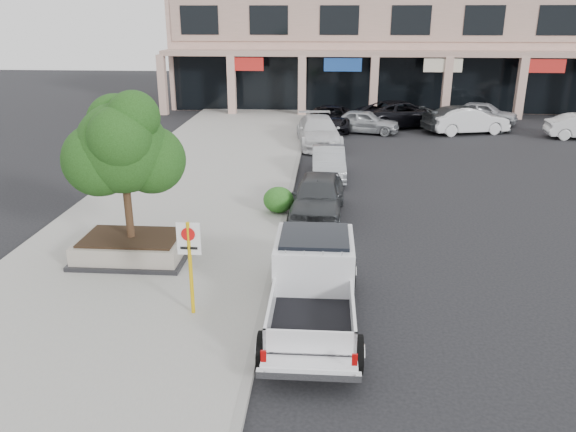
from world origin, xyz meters
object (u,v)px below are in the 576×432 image
object	(u,v)px
curb_car_a	(318,196)
lot_car_b	(468,120)
lot_car_c	(467,119)
pickup_truck	(313,287)
lot_car_e	(484,113)
planter_tree	(129,147)
lot_car_d	(402,114)
lot_car_a	(365,121)
curb_car_c	(319,132)
no_parking_sign	(190,256)
curb_car_d	(331,118)
planter	(132,248)
curb_car_b	(328,163)

from	to	relation	value
curb_car_a	lot_car_b	size ratio (longest dim) A/B	0.92
curb_car_a	lot_car_c	bearing A→B (deg)	64.63
pickup_truck	lot_car_e	xyz separation A→B (m)	(10.51, 26.36, -0.17)
planter_tree	lot_car_e	bearing A→B (deg)	55.91
planter_tree	lot_car_d	xyz separation A→B (m)	(10.20, 21.83, -2.57)
lot_car_a	lot_car_e	bearing A→B (deg)	-51.58
curb_car_c	no_parking_sign	bearing A→B (deg)	-105.12
lot_car_d	lot_car_e	bearing A→B (deg)	-100.64
curb_car_c	curb_car_d	distance (m)	4.67
curb_car_d	lot_car_e	bearing A→B (deg)	17.52
curb_car_d	lot_car_d	bearing A→B (deg)	18.72
planter_tree	no_parking_sign	world-z (taller)	planter_tree
curb_car_d	lot_car_c	bearing A→B (deg)	0.78
curb_car_c	lot_car_c	bearing A→B (deg)	18.66
no_parking_sign	lot_car_e	xyz separation A→B (m)	(13.36, 26.40, -0.90)
curb_car_c	lot_car_b	xyz separation A→B (m)	(8.99, 4.04, 0.01)
curb_car_c	lot_car_d	distance (m)	7.96
curb_car_c	lot_car_d	xyz separation A→B (m)	(5.25, 5.97, 0.05)
curb_car_d	planter	bearing A→B (deg)	-103.18
no_parking_sign	lot_car_d	size ratio (longest dim) A/B	0.38
curb_car_d	lot_car_e	xyz separation A→B (m)	(10.11, 2.74, 0.00)
curb_car_c	lot_car_c	world-z (taller)	lot_car_c
planter	pickup_truck	distance (m)	6.14
lot_car_c	lot_car_d	distance (m)	4.05
curb_car_b	lot_car_c	xyz separation A→B (m)	(8.42, 10.80, 0.14)
pickup_truck	curb_car_a	xyz separation A→B (m)	(-0.04, 7.46, -0.15)
curb_car_a	lot_car_b	distance (m)	17.88
lot_car_b	no_parking_sign	bearing A→B (deg)	137.42
lot_car_a	planter_tree	bearing A→B (deg)	172.46
lot_car_a	planter	bearing A→B (deg)	172.28
planter_tree	curb_car_d	world-z (taller)	planter_tree
lot_car_a	curb_car_b	bearing A→B (deg)	-178.24
lot_car_e	curb_car_b	bearing A→B (deg)	164.21
curb_car_a	lot_car_a	world-z (taller)	curb_car_a
curb_car_a	lot_car_c	xyz separation A→B (m)	(8.77, 15.94, 0.05)
curb_car_b	lot_car_a	xyz separation A→B (m)	(2.18, 10.11, 0.04)
pickup_truck	lot_car_d	world-z (taller)	pickup_truck
curb_car_a	lot_car_c	world-z (taller)	lot_car_c
curb_car_d	lot_car_e	size ratio (longest dim) A/B	1.22
curb_car_c	curb_car_b	bearing A→B (deg)	-92.30
planter	no_parking_sign	xyz separation A→B (m)	(2.49, -3.02, 1.16)
planter_tree	no_parking_sign	distance (m)	4.34
planter_tree	lot_car_e	size ratio (longest dim) A/B	0.93
lot_car_b	curb_car_d	bearing A→B (deg)	70.04
curb_car_a	planter	bearing A→B (deg)	-136.41
lot_car_a	curb_car_d	bearing A→B (deg)	80.24
curb_car_b	curb_car_c	world-z (taller)	curb_car_c
curb_car_a	curb_car_c	xyz separation A→B (m)	(-0.22, 11.54, 0.03)
no_parking_sign	curb_car_c	xyz separation A→B (m)	(2.58, 19.04, -0.85)
no_parking_sign	curb_car_b	bearing A→B (deg)	75.98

